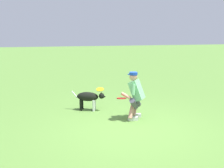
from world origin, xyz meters
name	(u,v)px	position (x,y,z in m)	size (l,w,h in m)	color
ground_plane	(131,129)	(0.00, 0.00, 0.00)	(60.00, 60.00, 0.00)	#60903C
person	(135,94)	(-0.30, -0.73, 0.70)	(0.71, 0.61, 1.29)	silver
dog	(89,97)	(0.84, -1.74, 0.40)	(1.03, 0.49, 0.59)	black
frisbee_flying	(100,89)	(0.52, -1.66, 0.65)	(0.23, 0.23, 0.02)	yellow
frisbee_held	(121,98)	(0.09, -0.71, 0.61)	(0.26, 0.26, 0.02)	red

